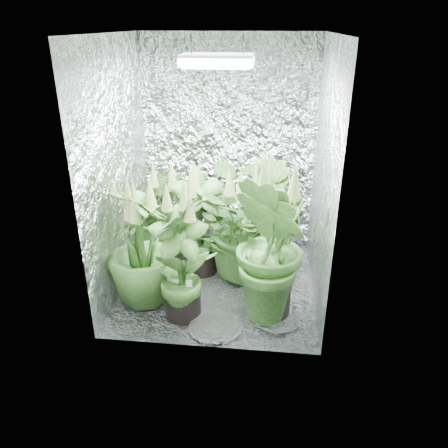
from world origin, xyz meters
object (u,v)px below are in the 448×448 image
plant_a (164,212)px  plant_g (272,250)px  plant_c (265,213)px  plant_f (181,258)px  plant_e (240,228)px  grow_lamp (217,61)px  plant_b (200,224)px  circulation_fan (286,249)px  plant_d (141,248)px

plant_a → plant_g: bearing=-41.8°
plant_c → plant_f: 1.15m
plant_e → plant_f: 0.72m
grow_lamp → plant_b: bearing=130.6°
grow_lamp → plant_g: 1.38m
plant_b → plant_c: (0.55, 0.32, 0.00)m
grow_lamp → circulation_fan: (0.58, 0.41, -1.66)m
plant_f → circulation_fan: (0.80, 0.87, -0.33)m
grow_lamp → plant_c: (0.36, 0.53, -1.36)m
plant_a → plant_e: (0.75, -0.38, 0.05)m
grow_lamp → plant_c: bearing=55.6°
plant_c → plant_f: size_ratio=0.93×
plant_a → plant_d: 0.83m
plant_a → circulation_fan: (1.16, -0.12, -0.26)m
plant_b → plant_a: bearing=142.1°
plant_a → plant_b: plant_b is taller
plant_d → circulation_fan: bearing=31.9°
plant_a → plant_d: size_ratio=0.89×
circulation_fan → grow_lamp: bearing=-167.4°
plant_e → circulation_fan: bearing=33.0°
plant_f → plant_g: bearing=6.3°
plant_b → grow_lamp: bearing=-49.4°
plant_c → grow_lamp: bearing=-124.4°
grow_lamp → plant_f: bearing=-115.6°
plant_d → plant_e: (0.73, 0.45, 0.00)m
plant_g → circulation_fan: size_ratio=3.08×
plant_f → plant_a: bearing=110.2°
grow_lamp → plant_b: 1.39m
plant_e → plant_a: bearing=153.0°
plant_c → plant_g: bearing=-85.5°
plant_b → plant_d: plant_d is taller
plant_c → plant_e: bearing=-116.5°
plant_f → plant_g: 0.66m
circulation_fan → plant_d: bearing=-170.7°
grow_lamp → plant_a: grow_lamp is taller
plant_c → circulation_fan: (0.21, -0.13, -0.30)m
plant_c → plant_f: (-0.58, -0.99, 0.03)m
plant_a → plant_e: plant_e is taller
plant_b → plant_f: 0.68m
plant_a → plant_c: (0.95, 0.01, 0.03)m
plant_b → plant_d: 0.64m
plant_c → circulation_fan: 0.39m
plant_a → plant_c: size_ratio=0.94×
plant_e → plant_f: plant_f is taller
plant_c → plant_g: plant_g is taller
plant_c → circulation_fan: plant_c is taller
plant_a → circulation_fan: plant_a is taller
plant_a → plant_c: bearing=0.6°
plant_c → plant_f: bearing=-120.5°
plant_e → plant_c: bearing=63.5°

